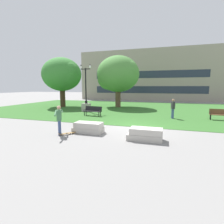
# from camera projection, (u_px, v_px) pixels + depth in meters

# --- Properties ---
(ground_plane) EXTENTS (140.00, 140.00, 0.00)m
(ground_plane) POSITION_uv_depth(u_px,v_px,m) (133.00, 127.00, 12.14)
(ground_plane) COLOR gray
(grass_lawn) EXTENTS (40.00, 20.00, 0.02)m
(grass_lawn) POSITION_uv_depth(u_px,v_px,m) (148.00, 109.00, 21.58)
(grass_lawn) COLOR #336628
(grass_lawn) RESTS_ON ground
(concrete_block_center) EXTENTS (1.80, 0.90, 0.64)m
(concrete_block_center) POSITION_uv_depth(u_px,v_px,m) (88.00, 128.00, 10.59)
(concrete_block_center) COLOR #B2ADA3
(concrete_block_center) RESTS_ON ground
(concrete_block_left) EXTENTS (1.80, 0.90, 0.64)m
(concrete_block_left) POSITION_uv_depth(u_px,v_px,m) (145.00, 134.00, 9.11)
(concrete_block_left) COLOR #B2ADA3
(concrete_block_left) RESTS_ON ground
(person_skateboarder) EXTENTS (0.58, 1.51, 1.71)m
(person_skateboarder) POSITION_uv_depth(u_px,v_px,m) (59.00, 118.00, 10.00)
(person_skateboarder) COLOR #384C7A
(person_skateboarder) RESTS_ON ground
(skateboard) EXTENTS (0.82, 0.90, 0.14)m
(skateboard) POSITION_uv_depth(u_px,v_px,m) (67.00, 133.00, 10.17)
(skateboard) COLOR olive
(skateboard) RESTS_ON ground
(park_bench_near_left) EXTENTS (1.84, 0.68, 0.90)m
(park_bench_near_left) POSITION_uv_depth(u_px,v_px,m) (221.00, 114.00, 14.51)
(park_bench_near_left) COLOR brown
(park_bench_near_left) RESTS_ON grass_lawn
(park_bench_near_right) EXTENTS (1.85, 0.75, 0.90)m
(park_bench_near_right) POSITION_uv_depth(u_px,v_px,m) (93.00, 110.00, 16.70)
(park_bench_near_right) COLOR black
(park_bench_near_right) RESTS_ON grass_lawn
(lamp_post_right) EXTENTS (1.32, 0.80, 5.18)m
(lamp_post_right) POSITION_uv_depth(u_px,v_px,m) (86.00, 102.00, 19.66)
(lamp_post_right) COLOR gray
(lamp_post_right) RESTS_ON grass_lawn
(tree_near_left) EXTENTS (5.94, 5.66, 6.86)m
(tree_near_left) POSITION_uv_depth(u_px,v_px,m) (118.00, 75.00, 23.47)
(tree_near_left) COLOR brown
(tree_near_left) RESTS_ON grass_lawn
(tree_far_left) EXTENTS (5.54, 5.27, 6.67)m
(tree_far_left) POSITION_uv_depth(u_px,v_px,m) (61.00, 75.00, 23.79)
(tree_far_left) COLOR #42301E
(tree_far_left) RESTS_ON grass_lawn
(person_bystander_near_lawn) EXTENTS (0.35, 0.62, 1.71)m
(person_bystander_near_lawn) POSITION_uv_depth(u_px,v_px,m) (173.00, 108.00, 15.20)
(person_bystander_near_lawn) COLOR #384C7A
(person_bystander_near_lawn) RESTS_ON grass_lawn
(building_facade_distant) EXTENTS (29.26, 1.03, 10.24)m
(building_facade_distant) POSITION_uv_depth(u_px,v_px,m) (149.00, 75.00, 35.00)
(building_facade_distant) COLOR gray
(building_facade_distant) RESTS_ON ground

